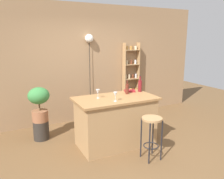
{
  "coord_description": "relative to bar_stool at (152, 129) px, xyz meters",
  "views": [
    {
      "loc": [
        -1.87,
        -3.3,
        2.0
      ],
      "look_at": [
        0.05,
        0.55,
        1.03
      ],
      "focal_mm": 36.42,
      "sensor_mm": 36.0,
      "label": 1
    }
  ],
  "objects": [
    {
      "name": "plant_stool",
      "position": [
        -1.53,
        1.61,
        -0.35
      ],
      "size": [
        0.31,
        0.31,
        0.39
      ],
      "primitive_type": "cylinder",
      "color": "#2D2823",
      "rests_on": "ground"
    },
    {
      "name": "pendant_globe_light",
      "position": [
        -0.2,
        2.28,
        1.42
      ],
      "size": [
        0.2,
        0.2,
        2.1
      ],
      "color": "black",
      "rests_on": "ground"
    },
    {
      "name": "potted_plant",
      "position": [
        -1.53,
        1.61,
        0.25
      ],
      "size": [
        0.41,
        0.37,
        0.69
      ],
      "color": "#935B3D",
      "rests_on": "plant_stool"
    },
    {
      "name": "back_wall",
      "position": [
        -0.29,
        2.39,
        0.86
      ],
      "size": [
        6.4,
        0.1,
        2.8
      ],
      "primitive_type": "cube",
      "color": "#997551",
      "rests_on": "ground"
    },
    {
      "name": "cookbook",
      "position": [
        0.18,
        1.03,
        0.41
      ],
      "size": [
        0.25,
        0.22,
        0.03
      ],
      "primitive_type": "cube",
      "rotation": [
        0.0,
        0.0,
        -0.38
      ],
      "color": "maroon",
      "rests_on": "kitchen_counter"
    },
    {
      "name": "wine_glass_left",
      "position": [
        -0.6,
        0.85,
        0.51
      ],
      "size": [
        0.07,
        0.07,
        0.16
      ],
      "color": "silver",
      "rests_on": "kitchen_counter"
    },
    {
      "name": "spice_shelf",
      "position": [
        0.95,
        2.24,
        0.4
      ],
      "size": [
        0.44,
        0.16,
        1.89
      ],
      "color": "#A87F51",
      "rests_on": "ground"
    },
    {
      "name": "bottle_spirits_clear",
      "position": [
        0.04,
        0.89,
        0.5
      ],
      "size": [
        0.07,
        0.07,
        0.28
      ],
      "color": "#5B2319",
      "rests_on": "kitchen_counter"
    },
    {
      "name": "bar_stool",
      "position": [
        0.0,
        0.0,
        0.0
      ],
      "size": [
        0.34,
        0.34,
        0.73
      ],
      "color": "black",
      "rests_on": "ground"
    },
    {
      "name": "bottle_olive_oil",
      "position": [
        0.37,
        0.94,
        0.52
      ],
      "size": [
        0.08,
        0.08,
        0.34
      ],
      "color": "maroon",
      "rests_on": "kitchen_counter"
    },
    {
      "name": "wine_glass_center",
      "position": [
        -0.41,
        0.53,
        0.51
      ],
      "size": [
        0.07,
        0.07,
        0.16
      ],
      "color": "silver",
      "rests_on": "kitchen_counter"
    },
    {
      "name": "kitchen_counter",
      "position": [
        -0.29,
        0.74,
        -0.07
      ],
      "size": [
        1.51,
        0.82,
        0.93
      ],
      "color": "#A87F51",
      "rests_on": "ground"
    },
    {
      "name": "ground",
      "position": [
        -0.29,
        0.44,
        -0.54
      ],
      "size": [
        12.0,
        12.0,
        0.0
      ],
      "primitive_type": "plane",
      "color": "brown"
    }
  ]
}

